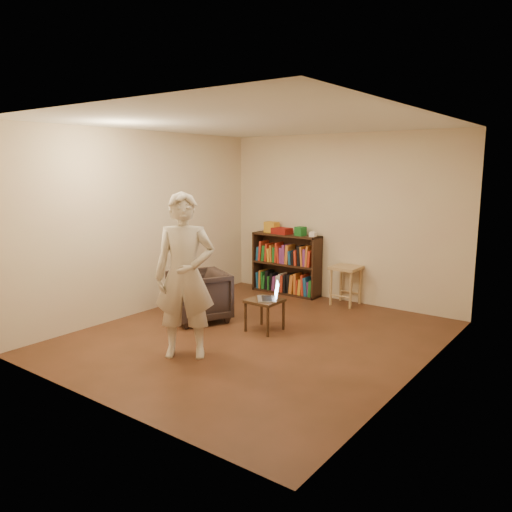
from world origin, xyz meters
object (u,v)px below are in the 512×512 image
Objects in this scene: stool at (346,274)px; side_table at (265,305)px; bookshelf at (287,267)px; person at (185,276)px; armchair at (199,296)px; laptop at (271,295)px.

side_table is at bearing -98.89° from stool.
person is (0.65, -3.04, 0.48)m from bookshelf.
bookshelf is 2.00m from armchair.
armchair is 1.09m from laptop.
person is (0.79, -1.05, 0.57)m from armchair.
person is at bearing -98.99° from stool.
armchair is at bearing -94.03° from bookshelf.
armchair is 1.82× the size of side_table.
stool is 2.31m from armchair.
person is at bearing -77.93° from bookshelf.
laptop is 0.23× the size of person.
stool is 3.05m from person.
bookshelf is at bearing 176.73° from stool.
bookshelf reaches higher than laptop.
person reaches higher than stool.
person reaches higher than side_table.
bookshelf is 3.15m from person.
stool is 1.72m from laptop.
laptop is at bearing -96.74° from stool.
bookshelf is 0.66× the size of person.
stool is 0.33× the size of person.
armchair reaches higher than stool.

